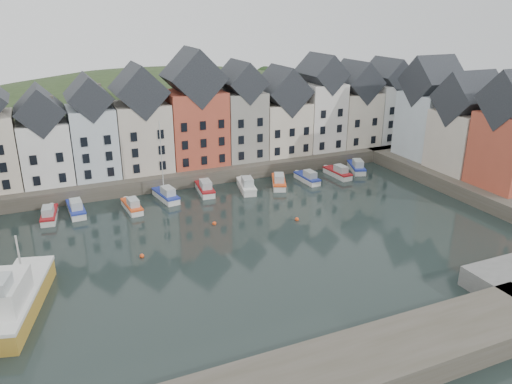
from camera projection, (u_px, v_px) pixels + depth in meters
ground at (271, 245)px, 56.49m from camera, size 260.00×260.00×0.00m
far_quay at (193, 165)px, 81.87m from camera, size 90.00×16.00×2.00m
right_quay at (491, 185)px, 72.68m from camera, size 14.00×54.00×2.00m
hillside at (162, 214)px, 110.80m from camera, size 153.60×70.40×64.00m
far_terrace at (214, 118)px, 78.62m from camera, size 72.37×8.16×17.78m
right_terrace at (468, 125)px, 73.89m from camera, size 8.30×24.25×16.36m
mooring_buoys at (222, 232)px, 59.51m from camera, size 20.50×5.50×0.50m
boat_a at (49, 215)px, 63.11m from camera, size 2.46×5.78×2.15m
boat_b at (76, 209)px, 64.87m from camera, size 2.10×6.04×2.29m
boat_c at (132, 206)px, 65.88m from camera, size 2.11×5.49×2.06m
boat_d at (166, 195)px, 69.46m from camera, size 2.74×6.12×11.29m
boat_e at (205, 188)px, 72.10m from camera, size 2.45×6.19×2.32m
boat_f at (247, 186)px, 73.08m from camera, size 3.16×6.50×2.40m
boat_g at (279, 182)px, 74.81m from camera, size 4.10×6.29×2.32m
boat_h at (308, 178)px, 76.68m from camera, size 1.93×5.54×2.10m
boat_i at (338, 173)px, 79.02m from camera, size 2.12×5.82×2.20m
boat_j at (357, 167)px, 81.67m from camera, size 3.85×6.24×2.29m
large_vessel at (15, 300)px, 43.14m from camera, size 6.80×13.35×6.71m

